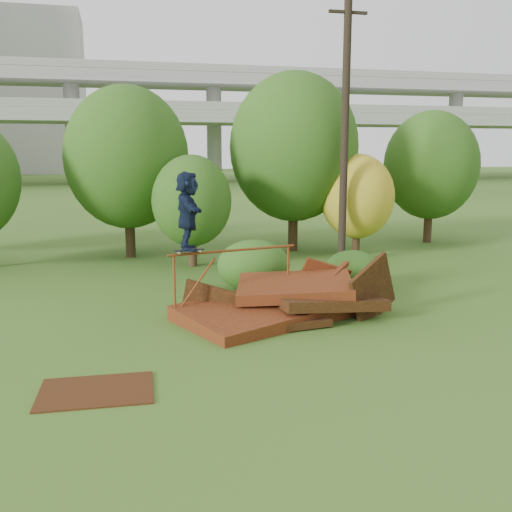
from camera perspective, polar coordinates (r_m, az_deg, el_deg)
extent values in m
plane|color=#2D5116|center=(12.32, 5.89, -8.84)|extent=(240.00, 240.00, 0.00)
cube|color=#43170C|center=(14.09, 0.99, -5.52)|extent=(4.76, 3.93, 0.68)
cube|color=black|center=(14.20, 7.19, -4.47)|extent=(2.66, 1.74, 0.51)
cube|color=#43170C|center=(14.36, 3.89, -3.09)|extent=(3.25, 2.59, 0.59)
cube|color=black|center=(14.38, 11.60, -3.47)|extent=(1.71, 1.08, 1.87)
cube|color=#43170C|center=(15.45, 6.53, -2.74)|extent=(1.58, 0.47, 1.52)
cube|color=black|center=(14.18, -4.13, -4.73)|extent=(1.61, 0.95, 1.14)
cube|color=black|center=(13.08, 3.61, -7.08)|extent=(2.03, 0.42, 0.17)
cube|color=#43170C|center=(15.23, 8.36, -1.43)|extent=(0.89, 1.01, 0.30)
cylinder|color=brown|center=(13.72, -8.15, -3.29)|extent=(0.06, 0.06, 1.64)
cylinder|color=brown|center=(14.90, 3.22, -2.11)|extent=(0.06, 0.06, 1.64)
cylinder|color=brown|center=(14.07, -2.25, 0.57)|extent=(3.32, 0.75, 0.06)
cube|color=black|center=(13.65, -6.77, 0.60)|extent=(0.76, 0.34, 0.02)
cylinder|color=silver|center=(13.50, -7.71, 0.31)|extent=(0.06, 0.04, 0.05)
cylinder|color=silver|center=(13.65, -7.92, 0.42)|extent=(0.06, 0.04, 0.05)
cylinder|color=silver|center=(13.67, -5.61, 0.48)|extent=(0.06, 0.04, 0.05)
cylinder|color=silver|center=(13.81, -5.84, 0.58)|extent=(0.06, 0.04, 0.05)
imported|color=black|center=(13.52, -6.85, 4.51)|extent=(0.65, 1.74, 1.85)
cube|color=#3B1E0C|center=(10.39, -15.68, -12.86)|extent=(1.98, 1.45, 0.03)
cylinder|color=black|center=(22.59, -12.49, 2.52)|extent=(0.38, 0.38, 2.06)
ellipsoid|color=#234813|center=(22.39, -12.77, 9.60)|extent=(4.68, 4.68, 5.38)
cylinder|color=black|center=(20.42, -6.34, 0.77)|extent=(0.31, 0.31, 1.29)
ellipsoid|color=#234813|center=(20.20, -6.44, 5.51)|extent=(2.80, 2.80, 3.22)
cylinder|color=black|center=(23.51, 3.72, 3.29)|extent=(0.39, 0.39, 2.26)
ellipsoid|color=#234813|center=(23.33, 3.81, 10.79)|extent=(5.17, 5.17, 5.95)
cylinder|color=black|center=(22.91, 9.97, 1.67)|extent=(0.31, 0.31, 1.23)
ellipsoid|color=#A58C19|center=(22.71, 10.10, 5.89)|extent=(2.87, 2.87, 3.30)
cylinder|color=black|center=(26.81, 16.82, 3.34)|extent=(0.36, 0.36, 1.88)
ellipsoid|color=#234813|center=(26.64, 17.10, 8.67)|extent=(4.14, 4.14, 4.76)
ellipsoid|color=#234813|center=(16.80, -0.24, -0.90)|extent=(2.16, 1.99, 1.50)
ellipsoid|color=#234813|center=(17.08, 9.62, -1.40)|extent=(1.67, 1.53, 1.18)
cylinder|color=black|center=(20.97, 8.87, 12.23)|extent=(0.28, 0.28, 9.50)
cube|color=black|center=(21.47, 9.20, 22.94)|extent=(1.40, 0.10, 0.10)
cube|color=gray|center=(71.16, -10.76, 13.46)|extent=(160.00, 9.00, 1.40)
cube|color=gray|center=(77.56, -11.14, 16.90)|extent=(160.00, 9.00, 1.40)
cylinder|color=gray|center=(71.05, -10.65, 10.24)|extent=(2.20, 2.20, 8.00)
cylinder|color=gray|center=(74.26, 3.59, 10.40)|extent=(2.20, 2.20, 8.00)
cube|color=#9E9E99|center=(114.02, -20.39, 14.84)|extent=(14.00, 14.00, 28.00)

